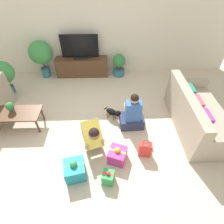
# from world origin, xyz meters

# --- Properties ---
(ground_plane) EXTENTS (16.00, 16.00, 0.00)m
(ground_plane) POSITION_xyz_m (0.00, 0.00, 0.00)
(ground_plane) COLOR beige
(wall_back) EXTENTS (8.40, 0.06, 2.60)m
(wall_back) POSITION_xyz_m (0.00, 2.63, 1.30)
(wall_back) COLOR silver
(wall_back) RESTS_ON ground_plane
(sofa_right) EXTENTS (0.95, 1.92, 0.87)m
(sofa_right) POSITION_xyz_m (2.37, 0.13, 0.31)
(sofa_right) COLOR tan
(sofa_right) RESTS_ON ground_plane
(coffee_table) EXTENTS (1.04, 0.51, 0.41)m
(coffee_table) POSITION_xyz_m (-1.51, 0.22, 0.36)
(coffee_table) COLOR brown
(coffee_table) RESTS_ON ground_plane
(tv_console) EXTENTS (1.55, 0.38, 0.56)m
(tv_console) POSITION_xyz_m (-0.31, 2.37, 0.28)
(tv_console) COLOR brown
(tv_console) RESTS_ON ground_plane
(tv) EXTENTS (1.06, 0.20, 0.69)m
(tv) POSITION_xyz_m (-0.31, 2.37, 0.87)
(tv) COLOR black
(tv) RESTS_ON tv_console
(potted_plant_corner_left) EXTENTS (0.58, 0.58, 0.92)m
(potted_plant_corner_left) POSITION_xyz_m (-2.23, 1.50, 0.60)
(potted_plant_corner_left) COLOR #336B84
(potted_plant_corner_left) RESTS_ON ground_plane
(potted_plant_back_left) EXTENTS (0.65, 0.65, 1.10)m
(potted_plant_back_left) POSITION_xyz_m (-1.44, 2.32, 0.73)
(potted_plant_back_left) COLOR #336B84
(potted_plant_back_left) RESTS_ON ground_plane
(potted_plant_back_right) EXTENTS (0.38, 0.38, 0.68)m
(potted_plant_back_right) POSITION_xyz_m (0.82, 2.32, 0.37)
(potted_plant_back_right) COLOR #336B84
(potted_plant_back_right) RESTS_ON ground_plane
(person_kneeling) EXTENTS (0.53, 0.84, 0.80)m
(person_kneeling) POSITION_xyz_m (0.13, -0.36, 0.35)
(person_kneeling) COLOR #23232D
(person_kneeling) RESTS_ON ground_plane
(person_sitting) EXTENTS (0.54, 0.49, 0.90)m
(person_sitting) POSITION_xyz_m (0.98, 0.16, 0.32)
(person_sitting) COLOR #283351
(person_sitting) RESTS_ON ground_plane
(dog) EXTENTS (0.39, 0.30, 0.30)m
(dog) POSITION_xyz_m (0.58, 0.38, 0.19)
(dog) COLOR black
(dog) RESTS_ON ground_plane
(gift_box_a) EXTENTS (0.40, 0.41, 0.35)m
(gift_box_a) POSITION_xyz_m (0.61, -0.71, 0.14)
(gift_box_a) COLOR #CC3389
(gift_box_a) RESTS_ON ground_plane
(gift_box_b) EXTENTS (0.41, 0.42, 0.40)m
(gift_box_b) POSITION_xyz_m (-0.13, -0.99, 0.16)
(gift_box_b) COLOR teal
(gift_box_b) RESTS_ON ground_plane
(gift_box_c) EXTENTS (0.23, 0.23, 0.30)m
(gift_box_c) POSITION_xyz_m (0.44, -1.13, 0.12)
(gift_box_c) COLOR #2D934C
(gift_box_c) RESTS_ON ground_plane
(gift_bag_a) EXTENTS (0.25, 0.17, 0.35)m
(gift_bag_a) POSITION_xyz_m (1.14, -0.62, 0.17)
(gift_bag_a) COLOR red
(gift_bag_a) RESTS_ON ground_plane
(tabletop_plant) EXTENTS (0.17, 0.17, 0.22)m
(tabletop_plant) POSITION_xyz_m (-1.59, 0.27, 0.53)
(tabletop_plant) COLOR #4C4C51
(tabletop_plant) RESTS_ON coffee_table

